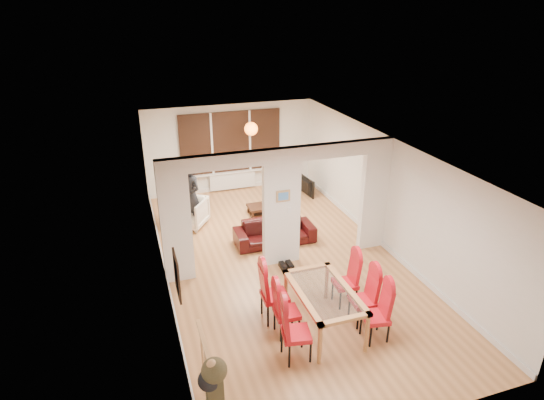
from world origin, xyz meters
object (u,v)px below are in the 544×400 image
dining_chair_lc (275,292)px  bowl (266,204)px  dining_chair_lb (287,309)px  sofa (275,232)px  armchair (189,213)px  person (192,195)px  dining_chair_rc (345,280)px  coffee_table (268,209)px  dining_chair_rb (363,297)px  bottle (274,198)px  dining_chair_la (296,330)px  dining_table (323,309)px  dining_chair_ra (376,313)px  television (303,186)px

dining_chair_lc → bowl: bearing=76.4°
dining_chair_lb → sofa: dining_chair_lb is taller
dining_chair_lb → armchair: (-0.93, 4.66, -0.14)m
armchair → person: person is taller
dining_chair_rc → sofa: dining_chair_rc is taller
sofa → bowl: size_ratio=8.88×
dining_chair_lb → coffee_table: (1.20, 4.76, -0.39)m
dining_chair_rb → bottle: bearing=92.7°
person → bottle: size_ratio=6.35×
coffee_table → bowl: size_ratio=5.05×
armchair → bowl: bearing=38.0°
dining_chair_lc → sofa: dining_chair_lc is taller
dining_chair_la → coffee_table: (1.26, 5.35, -0.42)m
dining_table → sofa: dining_table is taller
bottle → bowl: 0.29m
dining_table → bowl: dining_table is taller
dining_table → person: (-1.48, 4.76, 0.43)m
dining_chair_la → dining_chair_rc: size_ratio=1.06×
dining_table → dining_chair_rc: dining_chair_rc is taller
dining_chair_rc → dining_chair_ra: bearing=-84.5°
dining_chair_ra → person: bearing=122.8°
dining_chair_rc → coffee_table: (-0.13, 4.30, -0.39)m
person → dining_chair_lc: bearing=-14.4°
dining_chair_lc → dining_chair_rb: bearing=-19.9°
dining_chair_rc → dining_chair_lb: bearing=-157.2°
dining_chair_lc → television: dining_chair_lc is taller
dining_chair_la → armchair: bearing=109.7°
dining_chair_lb → bottle: size_ratio=3.97×
dining_chair_lb → dining_table: bearing=-1.5°
dining_table → dining_chair_lc: (-0.72, 0.51, 0.18)m
television → bottle: size_ratio=3.57×
dining_table → dining_chair_rb: bearing=-5.5°
dining_table → dining_chair_lb: (-0.66, 0.05, 0.12)m
person → bottle: bearing=69.8°
television → person: bearing=100.1°
coffee_table → bowl: (-0.04, 0.03, 0.15)m
television → bottle: television is taller
dining_chair_ra → dining_chair_lb: bearing=167.1°
dining_chair_lb → sofa: (0.85, 3.15, -0.23)m
sofa → coffee_table: (0.35, 1.61, -0.15)m
television → dining_chair_la: bearing=151.1°
dining_chair_rc → television: dining_chair_rc is taller
dining_table → bowl: bearing=84.1°
sofa → television: size_ratio=2.05×
dining_chair_la → dining_table: bearing=46.9°
sofa → coffee_table: bearing=78.7°
dining_chair_la → coffee_table: bearing=87.0°
dining_table → bottle: 4.98m
dining_chair_lc → dining_chair_ra: 1.76m
dining_chair_ra → coffee_table: size_ratio=0.96×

